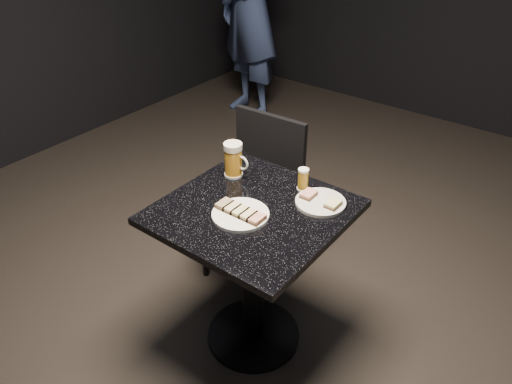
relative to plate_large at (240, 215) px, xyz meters
The scene contains 10 objects.
floor 0.76m from the plate_large, 83.23° to the left, with size 6.00×6.00×0.00m, color black.
plate_large is the anchor object (origin of this frame).
plate_small 0.33m from the plate_large, 52.35° to the left, with size 0.21×0.21×0.01m, color silver.
patron 2.69m from the plate_large, 127.24° to the left, with size 0.69×0.46×1.90m, color navy.
table 0.26m from the plate_large, 83.23° to the left, with size 0.70×0.70×0.75m.
beer_mug 0.32m from the plate_large, 134.19° to the left, with size 0.12×0.08×0.16m.
beer_tumbler 0.33m from the plate_large, 74.74° to the left, with size 0.05×0.05×0.10m.
chair 0.65m from the plate_large, 121.06° to the left, with size 0.43×0.43×0.88m.
canapes_on_plate_large 0.02m from the plate_large, 90.00° to the right, with size 0.21×0.07×0.02m.
canapes_on_plate_small 0.34m from the plate_large, 52.35° to the left, with size 0.17×0.07×0.02m.
Camera 1 is at (1.01, -1.30, 1.90)m, focal length 35.00 mm.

